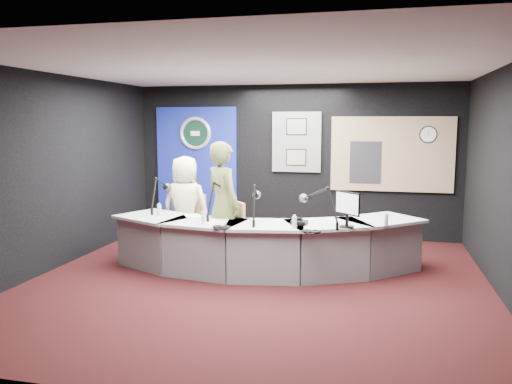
% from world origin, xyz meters
% --- Properties ---
extents(ground, '(6.00, 6.00, 0.00)m').
position_xyz_m(ground, '(0.00, 0.00, 0.00)').
color(ground, black).
rests_on(ground, ground).
extents(ceiling, '(6.00, 6.00, 0.02)m').
position_xyz_m(ceiling, '(0.00, 0.00, 2.80)').
color(ceiling, silver).
rests_on(ceiling, ground).
extents(wall_back, '(6.00, 0.02, 2.80)m').
position_xyz_m(wall_back, '(0.00, 3.00, 1.40)').
color(wall_back, black).
rests_on(wall_back, ground).
extents(wall_front, '(6.00, 0.02, 2.80)m').
position_xyz_m(wall_front, '(0.00, -3.00, 1.40)').
color(wall_front, black).
rests_on(wall_front, ground).
extents(wall_left, '(0.02, 6.00, 2.80)m').
position_xyz_m(wall_left, '(-3.00, 0.00, 1.40)').
color(wall_left, black).
rests_on(wall_left, ground).
extents(wall_right, '(0.02, 6.00, 2.80)m').
position_xyz_m(wall_right, '(3.00, 0.00, 1.40)').
color(wall_right, black).
rests_on(wall_right, ground).
extents(broadcast_desk, '(4.50, 1.90, 0.75)m').
position_xyz_m(broadcast_desk, '(-0.05, 0.55, 0.38)').
color(broadcast_desk, '#B2B4B6').
rests_on(broadcast_desk, ground).
extents(backdrop_panel, '(1.60, 0.05, 2.30)m').
position_xyz_m(backdrop_panel, '(-1.90, 2.97, 1.25)').
color(backdrop_panel, navy).
rests_on(backdrop_panel, wall_back).
extents(agency_seal, '(0.63, 0.07, 0.63)m').
position_xyz_m(agency_seal, '(-1.90, 2.93, 1.90)').
color(agency_seal, silver).
rests_on(agency_seal, backdrop_panel).
extents(seal_center, '(0.48, 0.01, 0.48)m').
position_xyz_m(seal_center, '(-1.90, 2.94, 1.90)').
color(seal_center, black).
rests_on(seal_center, backdrop_panel).
extents(pinboard, '(0.90, 0.04, 1.10)m').
position_xyz_m(pinboard, '(0.05, 2.97, 1.75)').
color(pinboard, slate).
rests_on(pinboard, wall_back).
extents(framed_photo_upper, '(0.34, 0.02, 0.27)m').
position_xyz_m(framed_photo_upper, '(0.05, 2.94, 2.03)').
color(framed_photo_upper, '#7E775C').
rests_on(framed_photo_upper, pinboard).
extents(framed_photo_lower, '(0.34, 0.02, 0.27)m').
position_xyz_m(framed_photo_lower, '(0.05, 2.94, 1.47)').
color(framed_photo_lower, '#7E775C').
rests_on(framed_photo_lower, pinboard).
extents(booth_window_frame, '(2.12, 0.06, 1.32)m').
position_xyz_m(booth_window_frame, '(1.75, 2.97, 1.55)').
color(booth_window_frame, '#9C7E62').
rests_on(booth_window_frame, wall_back).
extents(booth_glow, '(2.00, 0.02, 1.20)m').
position_xyz_m(booth_glow, '(1.75, 2.96, 1.55)').
color(booth_glow, '#FFC5A1').
rests_on(booth_glow, booth_window_frame).
extents(equipment_rack, '(0.55, 0.02, 0.75)m').
position_xyz_m(equipment_rack, '(1.30, 2.94, 1.40)').
color(equipment_rack, black).
rests_on(equipment_rack, booth_window_frame).
extents(wall_clock, '(0.28, 0.01, 0.28)m').
position_xyz_m(wall_clock, '(2.35, 2.94, 1.90)').
color(wall_clock, white).
rests_on(wall_clock, booth_window_frame).
extents(armchair_left, '(0.73, 0.73, 1.06)m').
position_xyz_m(armchair_left, '(-1.45, 1.18, 0.53)').
color(armchair_left, tan).
rests_on(armchair_left, ground).
extents(armchair_right, '(0.84, 0.84, 1.06)m').
position_xyz_m(armchair_right, '(-0.65, 0.62, 0.53)').
color(armchair_right, tan).
rests_on(armchair_right, ground).
extents(draped_jacket, '(0.51, 0.22, 0.70)m').
position_xyz_m(draped_jacket, '(-1.53, 1.42, 0.62)').
color(draped_jacket, '#666056').
rests_on(draped_jacket, armchair_left).
extents(person_man, '(0.78, 0.51, 1.58)m').
position_xyz_m(person_man, '(-1.45, 1.18, 0.79)').
color(person_man, '#FFF7CB').
rests_on(person_man, ground).
extents(person_woman, '(0.80, 0.77, 1.84)m').
position_xyz_m(person_woman, '(-0.65, 0.62, 0.92)').
color(person_woman, brown).
rests_on(person_woman, ground).
extents(computer_monitor, '(0.31, 0.30, 0.28)m').
position_xyz_m(computer_monitor, '(1.15, 0.25, 1.07)').
color(computer_monitor, black).
rests_on(computer_monitor, broadcast_desk).
extents(desk_phone, '(0.22, 0.19, 0.05)m').
position_xyz_m(desk_phone, '(0.52, 0.29, 0.78)').
color(desk_phone, black).
rests_on(desk_phone, broadcast_desk).
extents(headphones_near, '(0.19, 0.19, 0.03)m').
position_xyz_m(headphones_near, '(0.74, -0.20, 0.77)').
color(headphones_near, black).
rests_on(headphones_near, broadcast_desk).
extents(headphones_far, '(0.23, 0.23, 0.04)m').
position_xyz_m(headphones_far, '(-0.42, -0.20, 0.77)').
color(headphones_far, black).
rests_on(headphones_far, broadcast_desk).
extents(paper_stack, '(0.34, 0.37, 0.00)m').
position_xyz_m(paper_stack, '(-1.10, 0.58, 0.75)').
color(paper_stack, white).
rests_on(paper_stack, broadcast_desk).
extents(notepad, '(0.29, 0.34, 0.00)m').
position_xyz_m(notepad, '(-0.68, 0.18, 0.75)').
color(notepad, white).
rests_on(notepad, broadcast_desk).
extents(boom_mic_a, '(0.16, 0.74, 0.60)m').
position_xyz_m(boom_mic_a, '(-1.72, 0.82, 1.05)').
color(boom_mic_a, black).
rests_on(boom_mic_a, broadcast_desk).
extents(boom_mic_b, '(0.27, 0.72, 0.60)m').
position_xyz_m(boom_mic_b, '(-0.66, 0.47, 1.05)').
color(boom_mic_b, black).
rests_on(boom_mic_b, broadcast_desk).
extents(boom_mic_c, '(0.22, 0.73, 0.60)m').
position_xyz_m(boom_mic_c, '(-0.08, 0.27, 1.05)').
color(boom_mic_c, black).
rests_on(boom_mic_c, broadcast_desk).
extents(boom_mic_d, '(0.61, 0.50, 0.60)m').
position_xyz_m(boom_mic_d, '(0.80, 0.22, 1.05)').
color(boom_mic_d, black).
rests_on(boom_mic_d, broadcast_desk).
extents(water_bottles, '(3.29, 0.55, 0.18)m').
position_xyz_m(water_bottles, '(0.03, 0.25, 0.84)').
color(water_bottles, silver).
rests_on(water_bottles, broadcast_desk).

